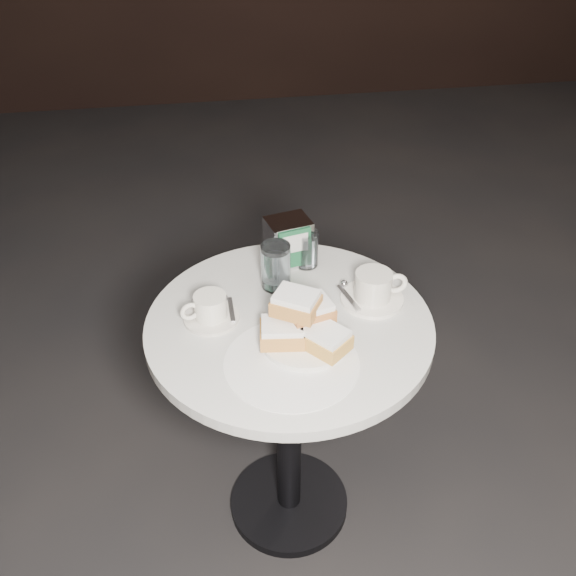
{
  "coord_description": "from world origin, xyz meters",
  "views": [
    {
      "loc": [
        -0.19,
        -1.18,
        1.74
      ],
      "look_at": [
        0.0,
        0.02,
        0.83
      ],
      "focal_mm": 40.0,
      "sensor_mm": 36.0,
      "label": 1
    }
  ],
  "objects_px": {
    "water_glass_left": "(276,267)",
    "napkin_dispenser": "(288,242)",
    "coffee_cup_right": "(373,289)",
    "beignet_plate": "(304,327)",
    "coffee_cup_left": "(210,309)",
    "water_glass_right": "(307,249)",
    "cafe_table": "(289,379)"
  },
  "relations": [
    {
      "from": "cafe_table",
      "to": "water_glass_left",
      "type": "xyz_separation_m",
      "value": [
        -0.01,
        0.15,
        0.26
      ]
    },
    {
      "from": "cafe_table",
      "to": "coffee_cup_left",
      "type": "height_order",
      "value": "coffee_cup_left"
    },
    {
      "from": "cafe_table",
      "to": "beignet_plate",
      "type": "bearing_deg",
      "value": -76.24
    },
    {
      "from": "water_glass_left",
      "to": "water_glass_right",
      "type": "distance_m",
      "value": 0.13
    },
    {
      "from": "coffee_cup_right",
      "to": "napkin_dispenser",
      "type": "distance_m",
      "value": 0.27
    },
    {
      "from": "coffee_cup_right",
      "to": "coffee_cup_left",
      "type": "bearing_deg",
      "value": -177.11
    },
    {
      "from": "water_glass_right",
      "to": "napkin_dispenser",
      "type": "height_order",
      "value": "napkin_dispenser"
    },
    {
      "from": "cafe_table",
      "to": "water_glass_right",
      "type": "bearing_deg",
      "value": 70.12
    },
    {
      "from": "coffee_cup_right",
      "to": "water_glass_right",
      "type": "xyz_separation_m",
      "value": [
        -0.14,
        0.18,
        0.01
      ]
    },
    {
      "from": "beignet_plate",
      "to": "coffee_cup_right",
      "type": "height_order",
      "value": "beignet_plate"
    },
    {
      "from": "coffee_cup_right",
      "to": "water_glass_right",
      "type": "distance_m",
      "value": 0.23
    },
    {
      "from": "cafe_table",
      "to": "water_glass_right",
      "type": "xyz_separation_m",
      "value": [
        0.08,
        0.23,
        0.25
      ]
    },
    {
      "from": "cafe_table",
      "to": "coffee_cup_right",
      "type": "bearing_deg",
      "value": 12.42
    },
    {
      "from": "cafe_table",
      "to": "beignet_plate",
      "type": "xyz_separation_m",
      "value": [
        0.02,
        -0.08,
        0.25
      ]
    },
    {
      "from": "coffee_cup_left",
      "to": "napkin_dispenser",
      "type": "relative_size",
      "value": 1.28
    },
    {
      "from": "cafe_table",
      "to": "water_glass_left",
      "type": "distance_m",
      "value": 0.3
    },
    {
      "from": "beignet_plate",
      "to": "coffee_cup_left",
      "type": "height_order",
      "value": "beignet_plate"
    },
    {
      "from": "cafe_table",
      "to": "coffee_cup_left",
      "type": "distance_m",
      "value": 0.3
    },
    {
      "from": "beignet_plate",
      "to": "water_glass_right",
      "type": "relative_size",
      "value": 2.64
    },
    {
      "from": "coffee_cup_right",
      "to": "napkin_dispenser",
      "type": "relative_size",
      "value": 1.3
    },
    {
      "from": "coffee_cup_left",
      "to": "water_glass_left",
      "type": "xyz_separation_m",
      "value": [
        0.18,
        0.11,
        0.03
      ]
    },
    {
      "from": "water_glass_left",
      "to": "napkin_dispenser",
      "type": "height_order",
      "value": "napkin_dispenser"
    },
    {
      "from": "cafe_table",
      "to": "coffee_cup_left",
      "type": "relative_size",
      "value": 4.46
    },
    {
      "from": "cafe_table",
      "to": "coffee_cup_left",
      "type": "xyz_separation_m",
      "value": [
        -0.19,
        0.04,
        0.23
      ]
    },
    {
      "from": "coffee_cup_right",
      "to": "water_glass_left",
      "type": "height_order",
      "value": "water_glass_left"
    },
    {
      "from": "cafe_table",
      "to": "napkin_dispenser",
      "type": "distance_m",
      "value": 0.37
    },
    {
      "from": "napkin_dispenser",
      "to": "beignet_plate",
      "type": "bearing_deg",
      "value": -106.07
    },
    {
      "from": "cafe_table",
      "to": "water_glass_right",
      "type": "relative_size",
      "value": 7.35
    },
    {
      "from": "coffee_cup_right",
      "to": "water_glass_left",
      "type": "distance_m",
      "value": 0.25
    },
    {
      "from": "beignet_plate",
      "to": "napkin_dispenser",
      "type": "height_order",
      "value": "same"
    },
    {
      "from": "water_glass_left",
      "to": "water_glass_right",
      "type": "height_order",
      "value": "water_glass_left"
    },
    {
      "from": "beignet_plate",
      "to": "napkin_dispenser",
      "type": "distance_m",
      "value": 0.34
    }
  ]
}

